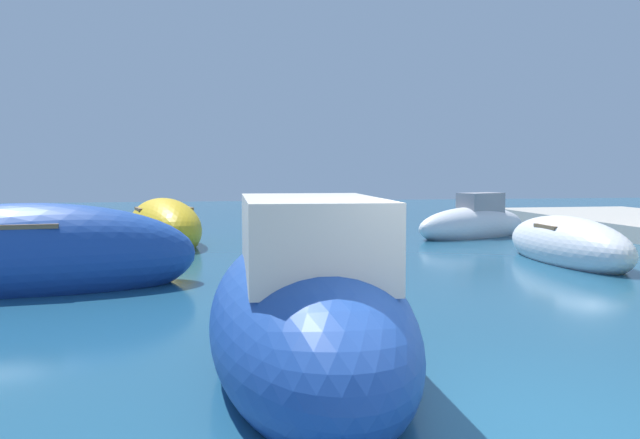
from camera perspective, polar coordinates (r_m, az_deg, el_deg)
The scene contains 7 objects.
ground at distance 6.21m, azimuth 15.16°, elevation -16.69°, with size 80.00×80.00×0.00m, color #1E5170.
moored_boat_1 at distance 13.54m, azimuth -23.29°, elevation -3.00°, with size 6.29×2.94×2.03m.
moored_boat_2 at distance 7.44m, azimuth -1.12°, elevation -8.00°, with size 2.33×5.78×2.34m.
moored_boat_3 at distance 16.29m, azimuth 2.53°, elevation -2.23°, with size 3.13×3.20×1.39m.
moored_boat_5 at distance 20.20m, azimuth -12.92°, elevation -0.67°, with size 2.92×5.34×1.73m.
moored_boat_8 at distance 17.05m, azimuth 20.01°, elevation -2.05°, with size 1.61×4.90×1.39m.
moored_boat_9 at distance 22.32m, azimuth 12.72°, elevation -0.38°, with size 4.63×3.06×1.69m.
Camera 1 is at (-2.52, -5.22, 2.21)m, focal length 38.19 mm.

